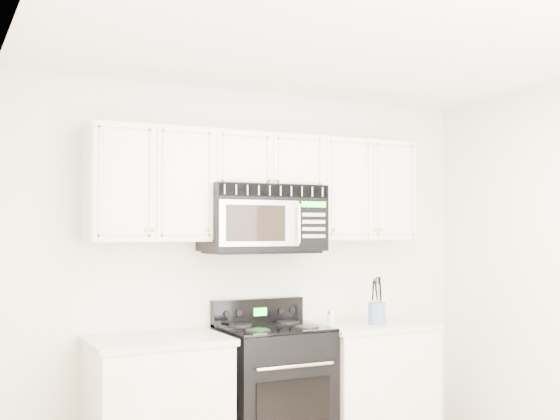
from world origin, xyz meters
TOP-DOWN VIEW (x-y plane):
  - room at (0.00, 0.00)m, footprint 3.51×3.51m
  - base_cabinet_left at (-0.80, 1.44)m, footprint 0.86×0.65m
  - base_cabinet_right at (0.80, 1.44)m, footprint 0.86×0.65m
  - range at (0.02, 1.46)m, footprint 0.70×0.64m
  - upper_cabinets at (-0.00, 1.58)m, footprint 2.44×0.37m
  - microwave at (-0.02, 1.54)m, footprint 0.83×0.47m
  - utensil_crock at (0.79, 1.32)m, footprint 0.12×0.12m
  - shaker_salt at (0.45, 1.40)m, footprint 0.04×0.04m
  - shaker_pepper at (0.46, 1.40)m, footprint 0.04×0.04m

SIDE VIEW (x-z plane):
  - base_cabinet_left at x=-0.80m, z-range -0.03..0.89m
  - base_cabinet_right at x=0.80m, z-range -0.03..0.89m
  - range at x=0.02m, z-range -0.07..1.04m
  - shaker_salt at x=0.45m, z-range 0.92..1.02m
  - shaker_pepper at x=0.46m, z-range 0.92..1.02m
  - utensil_crock at x=0.79m, z-range 0.84..1.17m
  - room at x=0.00m, z-range 0.00..2.60m
  - microwave at x=-0.02m, z-range 1.45..1.91m
  - upper_cabinets at x=0.00m, z-range 1.56..2.31m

